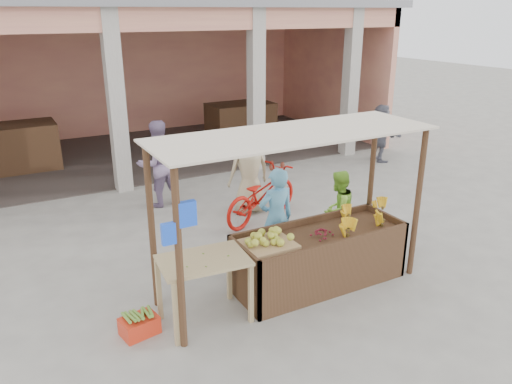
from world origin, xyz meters
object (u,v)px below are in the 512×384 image
fruit_stall (319,259)px  vendor_blue (276,215)px  side_table (204,269)px  red_crate (139,326)px  motorcycle (261,194)px  vendor_green (338,208)px

fruit_stall → vendor_blue: vendor_blue is taller
fruit_stall → side_table: (-1.90, -0.08, 0.38)m
red_crate → vendor_blue: 2.70m
motorcycle → side_table: bearing=117.3°
vendor_green → fruit_stall: bearing=23.6°
fruit_stall → red_crate: 2.78m
side_table → motorcycle: size_ratio=0.57×
vendor_green → side_table: bearing=0.6°
red_crate → motorcycle: 4.10m
side_table → fruit_stall: bearing=7.2°
side_table → red_crate: bearing=176.6°
side_table → motorcycle: 3.53m
red_crate → vendor_blue: (2.48, 0.75, 0.77)m
fruit_stall → motorcycle: (0.44, 2.56, 0.15)m
side_table → vendor_green: (2.90, 0.95, -0.04)m
red_crate → motorcycle: (3.20, 2.52, 0.43)m
side_table → vendor_blue: size_ratio=0.67×
vendor_blue → fruit_stall: bearing=112.8°
fruit_stall → vendor_green: bearing=41.3°
vendor_blue → motorcycle: size_ratio=0.85×
motorcycle → fruit_stall: bearing=149.2°
motorcycle → vendor_green: bearing=177.2°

